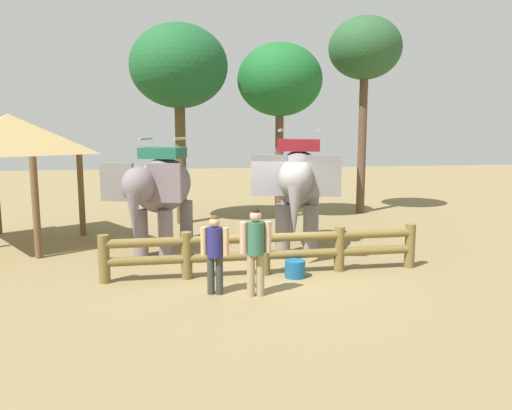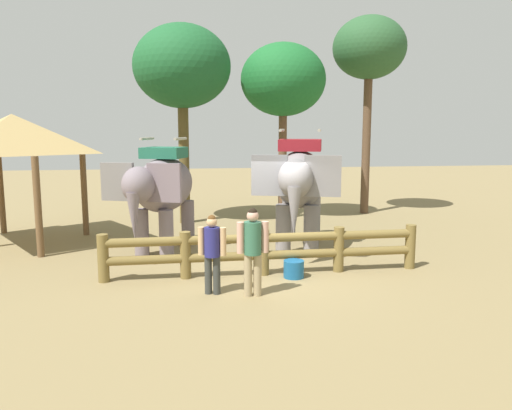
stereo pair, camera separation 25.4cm
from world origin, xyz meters
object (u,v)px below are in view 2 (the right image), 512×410
(feed_bucket, at_px, (294,269))
(elephant_center, at_px, (299,182))
(thatched_shelter, at_px, (13,135))
(tree_far_right, at_px, (182,68))
(tree_far_left, at_px, (283,81))
(log_fence, at_px, (264,249))
(elephant_near_left, at_px, (162,188))
(tree_back_center, at_px, (369,51))
(tourist_woman_in_black, at_px, (212,249))
(tourist_man_in_blue, at_px, (253,246))

(feed_bucket, bearing_deg, elephant_center, 75.39)
(thatched_shelter, relative_size, tree_far_right, 0.66)
(tree_far_left, distance_m, feed_bucket, 8.79)
(log_fence, relative_size, elephant_center, 1.86)
(tree_far_left, distance_m, tree_far_right, 3.56)
(elephant_near_left, relative_size, feed_bucket, 8.00)
(elephant_center, height_order, tree_back_center, tree_back_center)
(feed_bucket, bearing_deg, tourist_woman_in_black, -154.49)
(tourist_man_in_blue, height_order, tree_back_center, tree_back_center)
(elephant_near_left, relative_size, tree_back_center, 0.49)
(elephant_near_left, distance_m, elephant_center, 3.69)
(tree_far_left, relative_size, tree_far_right, 0.93)
(feed_bucket, bearing_deg, tree_far_right, 109.28)
(thatched_shelter, bearing_deg, tree_far_right, 29.13)
(tree_back_center, height_order, feed_bucket, tree_back_center)
(tourist_woman_in_black, relative_size, tree_far_left, 0.26)
(tourist_woman_in_black, bearing_deg, elephant_near_left, 107.02)
(tree_far_right, bearing_deg, tree_far_left, 6.42)
(feed_bucket, bearing_deg, tree_far_left, 81.45)
(tourist_woman_in_black, height_order, thatched_shelter, thatched_shelter)
(thatched_shelter, bearing_deg, log_fence, -31.64)
(tree_back_center, relative_size, feed_bucket, 16.27)
(thatched_shelter, xyz_separation_m, tree_back_center, (11.61, 3.77, 3.04))
(thatched_shelter, bearing_deg, tourist_man_in_blue, -41.83)
(elephant_near_left, bearing_deg, thatched_shelter, 160.87)
(log_fence, height_order, tourist_woman_in_black, tourist_woman_in_black)
(thatched_shelter, relative_size, feed_bucket, 9.73)
(elephant_near_left, bearing_deg, tourist_woman_in_black, -72.98)
(tourist_man_in_blue, xyz_separation_m, thatched_shelter, (-6.05, 5.42, 2.08))
(log_fence, xyz_separation_m, tree_back_center, (5.12, 7.77, 5.53))
(elephant_near_left, bearing_deg, elephant_center, -3.98)
(log_fence, relative_size, thatched_shelter, 1.64)
(thatched_shelter, height_order, tree_far_left, tree_far_left)
(elephant_center, distance_m, tourist_woman_in_black, 4.42)
(tree_back_center, bearing_deg, elephant_center, -124.95)
(log_fence, xyz_separation_m, elephant_near_left, (-2.37, 2.57, 1.11))
(tree_far_right, relative_size, feed_bucket, 14.77)
(tourist_woman_in_black, bearing_deg, log_fence, 44.33)
(thatched_shelter, bearing_deg, elephant_near_left, -19.13)
(elephant_center, xyz_separation_m, tree_far_left, (0.42, 4.70, 3.09))
(log_fence, distance_m, elephant_near_left, 3.67)
(tree_back_center, distance_m, feed_bucket, 10.99)
(thatched_shelter, height_order, feed_bucket, thatched_shelter)
(log_fence, bearing_deg, elephant_near_left, 132.70)
(thatched_shelter, relative_size, tree_far_left, 0.71)
(tree_back_center, xyz_separation_m, tree_far_right, (-6.92, -1.16, -0.86))
(tree_far_left, bearing_deg, log_fence, -103.86)
(log_fence, height_order, elephant_near_left, elephant_near_left)
(elephant_near_left, bearing_deg, tourist_man_in_blue, -64.11)
(elephant_near_left, distance_m, tree_far_right, 5.42)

